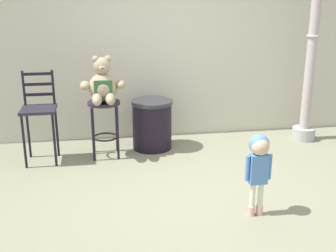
# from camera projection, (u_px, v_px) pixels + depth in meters

# --- Properties ---
(ground_plane) EXTENTS (24.00, 24.00, 0.00)m
(ground_plane) POSITION_uv_depth(u_px,v_px,m) (192.00, 191.00, 4.76)
(ground_plane) COLOR gray
(building_wall) EXTENTS (6.00, 0.30, 3.65)m
(building_wall) POSITION_uv_depth(u_px,v_px,m) (163.00, 14.00, 6.19)
(building_wall) COLOR beige
(building_wall) RESTS_ON ground_plane
(bar_stool_with_teddy) EXTENTS (0.43, 0.43, 0.76)m
(bar_stool_with_teddy) POSITION_uv_depth(u_px,v_px,m) (105.00, 117.00, 5.62)
(bar_stool_with_teddy) COLOR #25222F
(bar_stool_with_teddy) RESTS_ON ground_plane
(teddy_bear) EXTENTS (0.58, 0.52, 0.60)m
(teddy_bear) POSITION_uv_depth(u_px,v_px,m) (103.00, 86.00, 5.46)
(teddy_bear) COLOR tan
(teddy_bear) RESTS_ON bar_stool_with_teddy
(child_walking) EXTENTS (0.27, 0.21, 0.84)m
(child_walking) POSITION_uv_depth(u_px,v_px,m) (259.00, 158.00, 4.07)
(child_walking) COLOR #DCA798
(child_walking) RESTS_ON ground_plane
(trash_bin) EXTENTS (0.58, 0.58, 0.70)m
(trash_bin) POSITION_uv_depth(u_px,v_px,m) (152.00, 124.00, 5.97)
(trash_bin) COLOR black
(trash_bin) RESTS_ON ground_plane
(lamppost) EXTENTS (0.34, 0.34, 2.65)m
(lamppost) POSITION_uv_depth(u_px,v_px,m) (310.00, 71.00, 6.11)
(lamppost) COLOR #A7ABA3
(lamppost) RESTS_ON ground_plane
(bar_chair_empty) EXTENTS (0.43, 0.43, 1.17)m
(bar_chair_empty) POSITION_uv_depth(u_px,v_px,m) (39.00, 112.00, 5.41)
(bar_chair_empty) COLOR #25222F
(bar_chair_empty) RESTS_ON ground_plane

